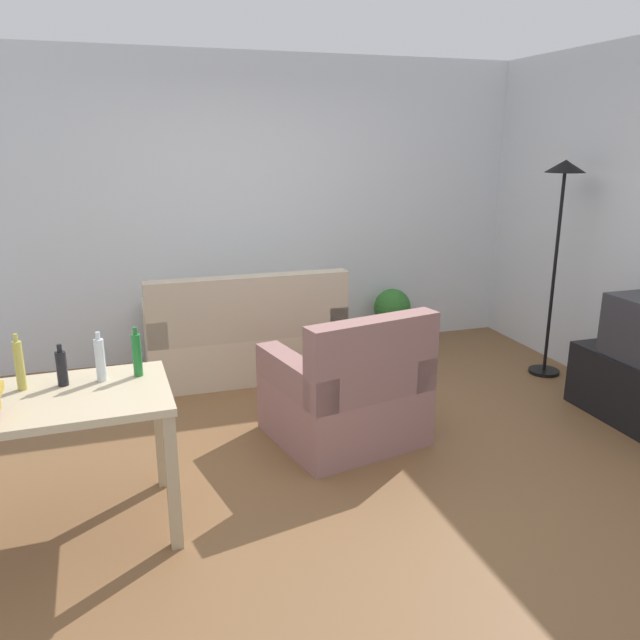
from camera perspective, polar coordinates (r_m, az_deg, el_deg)
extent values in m
cube|color=brown|center=(4.18, 0.80, -12.02)|extent=(5.20, 4.40, 0.02)
cube|color=silver|center=(5.85, -6.11, 10.01)|extent=(5.20, 0.10, 2.70)
cube|color=beige|center=(5.52, -6.98, -2.63)|extent=(1.64, 0.84, 0.40)
cube|color=#C0AD91|center=(5.07, -6.42, 1.12)|extent=(1.64, 0.16, 0.52)
cube|color=#C8B597|center=(5.60, 0.35, 1.10)|extent=(0.16, 0.84, 0.22)
cube|color=#C8B597|center=(5.35, -14.89, -0.19)|extent=(0.16, 0.84, 0.22)
cylinder|color=black|center=(5.82, 19.73, -4.42)|extent=(0.26, 0.26, 0.03)
cylinder|color=black|center=(5.59, 20.55, 3.83)|extent=(0.03, 0.03, 1.68)
cone|color=black|center=(5.49, 21.48, 12.93)|extent=(0.32, 0.32, 0.10)
cube|color=#C6B28E|center=(3.34, -23.96, -6.80)|extent=(1.22, 0.74, 0.04)
cube|color=tan|center=(3.22, -13.26, -14.21)|extent=(0.06, 0.06, 0.72)
cube|color=tan|center=(3.77, -14.38, -9.59)|extent=(0.06, 0.06, 0.72)
cylinder|color=brown|center=(6.21, 6.52, -1.34)|extent=(0.24, 0.24, 0.22)
sphere|color=#2D6B28|center=(6.14, 6.60, 1.16)|extent=(0.36, 0.36, 0.36)
cube|color=#996B66|center=(4.30, 2.12, -8.09)|extent=(1.06, 1.01, 0.40)
cube|color=#8C625D|center=(3.86, 4.86, -3.63)|extent=(0.91, 0.35, 0.52)
cube|color=#926661|center=(4.38, 6.29, -3.35)|extent=(0.33, 0.85, 0.22)
cube|color=#926661|center=(4.01, -2.34, -5.12)|extent=(0.33, 0.85, 0.22)
cylinder|color=#BCB24C|center=(3.44, -25.71, -3.79)|extent=(0.05, 0.05, 0.25)
cylinder|color=#BCB24C|center=(3.39, -26.01, -1.47)|extent=(0.02, 0.02, 0.04)
cylinder|color=black|center=(3.42, -22.48, -4.12)|extent=(0.05, 0.05, 0.18)
cylinder|color=black|center=(3.39, -22.68, -2.39)|extent=(0.02, 0.02, 0.04)
cylinder|color=silver|center=(3.41, -19.40, -3.48)|extent=(0.05, 0.05, 0.22)
cylinder|color=silver|center=(3.37, -19.61, -1.36)|extent=(0.02, 0.02, 0.04)
cylinder|color=#1E722D|center=(3.42, -16.34, -3.11)|extent=(0.05, 0.05, 0.23)
cylinder|color=#1E722D|center=(3.38, -16.52, -0.96)|extent=(0.02, 0.02, 0.04)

